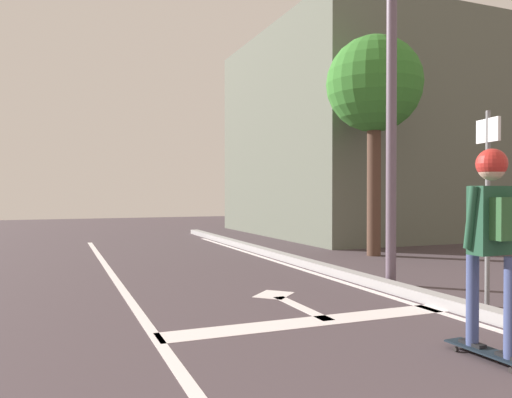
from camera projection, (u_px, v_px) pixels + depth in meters
lane_line_center at (153, 333)px, 5.15m from camera, size 0.12×20.00×0.01m
lane_line_curbside at (417, 305)px, 6.42m from camera, size 0.12×20.00×0.01m
stop_bar at (314, 321)px, 5.61m from camera, size 3.53×0.40×0.01m
lane_arrow_stem at (301, 307)px, 6.29m from camera, size 0.16×1.40×0.01m
lane_arrow_head at (274, 295)px, 7.08m from camera, size 0.71×0.71×0.01m
curb_strip at (432, 298)px, 6.51m from camera, size 0.24×24.00×0.14m
skateboard at (490, 353)px, 4.32m from camera, size 0.25×0.87×0.07m
skater at (493, 222)px, 4.29m from camera, size 0.48×0.64×1.76m
traffic_signal_mast at (341, 36)px, 7.43m from camera, size 4.38×0.34×5.65m
street_sign_post at (488, 180)px, 6.32m from camera, size 0.13×0.44×2.49m
roadside_tree at (374, 87)px, 11.43m from camera, size 2.19×2.19×5.04m
building_block at (413, 140)px, 18.70m from camera, size 11.98×8.54×6.85m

